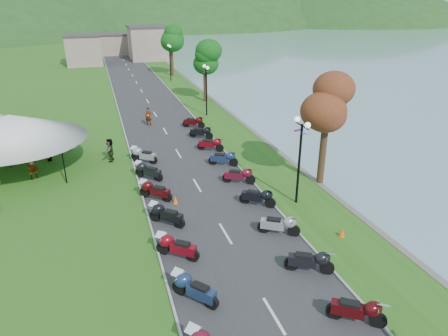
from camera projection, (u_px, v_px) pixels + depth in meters
road at (155, 114)px, 41.39m from camera, size 7.00×120.00×0.02m
hills_backdrop at (103, 25)px, 181.87m from camera, size 360.00×120.00×76.00m
far_building at (111, 46)px, 79.37m from camera, size 18.00×16.00×5.00m
moto_row_left at (203, 318)px, 14.21m from camera, size 2.60×36.06×1.10m
moto_row_right at (247, 186)px, 24.28m from camera, size 2.60×30.99×1.10m
vendor_tent_main at (14, 143)px, 27.11m from camera, size 6.43×6.43×4.00m
tree_lakeside at (326, 124)px, 24.45m from camera, size 2.88×2.88×7.99m
pedestrian_a at (35, 179)px, 26.58m from camera, size 0.87×0.83×1.92m
pedestrian_b at (27, 154)px, 30.75m from camera, size 0.95×0.62×1.81m
traffic_cone_near at (199, 336)px, 13.78m from camera, size 0.36×0.36×0.56m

